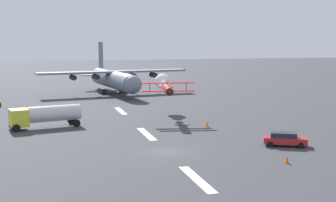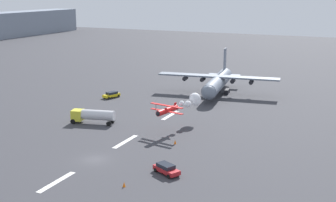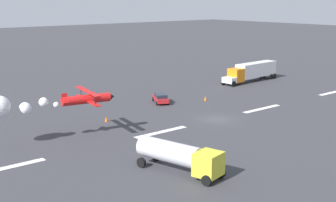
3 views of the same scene
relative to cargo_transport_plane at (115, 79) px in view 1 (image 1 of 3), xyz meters
The scene contains 10 objects.
ground_plane 53.40m from the cargo_transport_plane, behind, with size 440.00×440.00×0.00m, color #38383D.
runway_stripe_2 63.28m from the cargo_transport_plane, behind, with size 8.00×0.90×0.01m, color white.
runway_stripe_3 43.53m from the cargo_transport_plane, behind, with size 8.00×0.90×0.01m, color white.
runway_stripe_4 23.89m from the cargo_transport_plane, behind, with size 8.00×0.90×0.01m, color white.
cargo_transport_plane is the anchor object (origin of this frame).
stunt_biplane_red 28.86m from the cargo_transport_plane, behind, with size 14.98×7.29×2.71m.
fuel_tanker_truck 38.93m from the cargo_transport_plane, 157.81° to the left, with size 4.63×9.36×2.90m.
followme_car_yellow 54.79m from the cargo_transport_plane, 169.03° to the right, with size 3.66×4.91×1.52m.
traffic_cone_near 60.98m from the cargo_transport_plane, behind, with size 0.44×0.44×0.75m, color orange.
traffic_cone_far 41.26m from the cargo_transport_plane, behind, with size 0.44×0.44×0.75m, color orange.
Camera 1 is at (-47.02, 12.22, 11.56)m, focal length 51.69 mm.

